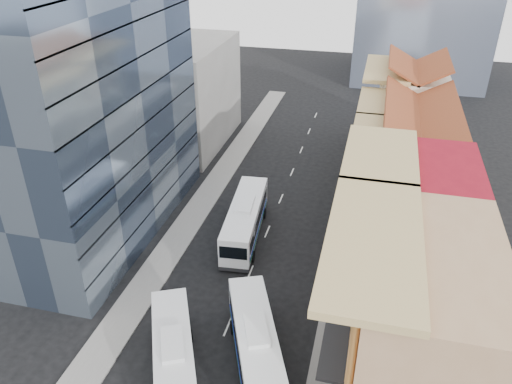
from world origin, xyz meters
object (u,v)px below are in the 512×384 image
(bus_left_far, at_px, (245,219))
(bus_right, at_px, (256,347))
(shophouse_tan, at_px, (423,329))
(office_tower, at_px, (81,87))
(bus_left_near, at_px, (174,361))

(bus_left_far, distance_m, bus_right, 16.82)
(bus_left_far, bearing_deg, shophouse_tan, -49.76)
(office_tower, bearing_deg, bus_left_near, -48.46)
(bus_left_near, bearing_deg, bus_right, 1.03)
(shophouse_tan, height_order, bus_left_far, shophouse_tan)
(bus_left_far, bearing_deg, office_tower, -179.08)
(shophouse_tan, bearing_deg, bus_left_far, 135.62)
(office_tower, distance_m, bus_left_far, 19.91)
(bus_left_far, xyz_separation_m, bus_right, (5.20, -16.00, -0.07))
(shophouse_tan, relative_size, bus_left_near, 1.19)
(shophouse_tan, distance_m, bus_left_near, 16.78)
(shophouse_tan, xyz_separation_m, bus_left_far, (-16.00, 15.66, -3.99))
(shophouse_tan, xyz_separation_m, office_tower, (-31.00, 14.00, 9.00))
(office_tower, xyz_separation_m, bus_left_near, (15.00, -16.93, -13.12))
(bus_left_far, relative_size, bus_right, 1.04)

